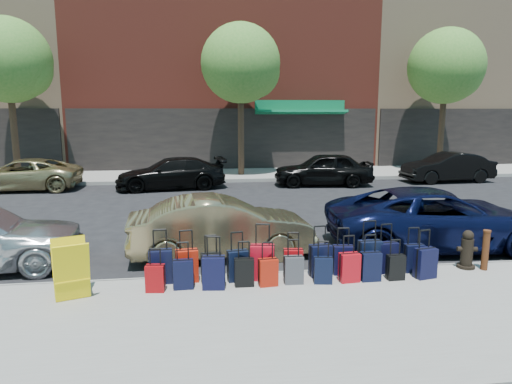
{
  "coord_description": "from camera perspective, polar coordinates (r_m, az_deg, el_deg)",
  "views": [
    {
      "loc": [
        -1.76,
        -12.94,
        3.3
      ],
      "look_at": [
        -0.23,
        -1.5,
        1.23
      ],
      "focal_mm": 32.0,
      "sensor_mm": 36.0,
      "label": 1
    }
  ],
  "objects": [
    {
      "name": "ground",
      "position": [
        13.47,
        0.11,
        -4.01
      ],
      "size": [
        120.0,
        120.0,
        0.0
      ],
      "primitive_type": "plane",
      "color": "black",
      "rests_on": "ground"
    },
    {
      "name": "sidewalk_near",
      "position": [
        7.41,
        7.15,
        -15.69
      ],
      "size": [
        60.0,
        4.0,
        0.15
      ],
      "primitive_type": "cube",
      "color": "gray",
      "rests_on": "ground"
    },
    {
      "name": "sidewalk_far",
      "position": [
        23.23,
        -3.21,
        2.17
      ],
      "size": [
        60.0,
        4.0,
        0.15
      ],
      "primitive_type": "cube",
      "color": "gray",
      "rests_on": "ground"
    },
    {
      "name": "curb_near",
      "position": [
        9.22,
        3.92,
        -10.31
      ],
      "size": [
        60.0,
        0.08,
        0.15
      ],
      "primitive_type": "cube",
      "color": "gray",
      "rests_on": "ground"
    },
    {
      "name": "curb_far",
      "position": [
        21.24,
        -2.78,
        1.42
      ],
      "size": [
        60.0,
        0.08,
        0.15
      ],
      "primitive_type": "cube",
      "color": "gray",
      "rests_on": "ground"
    },
    {
      "name": "building_center",
      "position": [
        31.69,
        -4.61,
        22.31
      ],
      "size": [
        17.0,
        12.85,
        20.0
      ],
      "color": "maroon",
      "rests_on": "ground"
    },
    {
      "name": "building_right",
      "position": [
        36.11,
        23.21,
        18.44
      ],
      "size": [
        15.0,
        12.12,
        18.0
      ],
      "color": "#A28363",
      "rests_on": "ground"
    },
    {
      "name": "tree_left",
      "position": [
        23.95,
        -28.27,
        14.06
      ],
      "size": [
        3.8,
        3.8,
        7.27
      ],
      "color": "black",
      "rests_on": "sidewalk_far"
    },
    {
      "name": "tree_center",
      "position": [
        22.67,
        -1.56,
        15.51
      ],
      "size": [
        3.8,
        3.8,
        7.27
      ],
      "color": "black",
      "rests_on": "sidewalk_far"
    },
    {
      "name": "tree_right",
      "position": [
        25.97,
        22.92,
        14.06
      ],
      "size": [
        3.8,
        3.8,
        7.27
      ],
      "color": "black",
      "rests_on": "sidewalk_far"
    },
    {
      "name": "suitcase_front_0",
      "position": [
        8.69,
        -11.81,
        -9.08
      ],
      "size": [
        0.43,
        0.25,
        1.01
      ],
      "rotation": [
        0.0,
        0.0,
        0.05
      ],
      "color": "black",
      "rests_on": "sidewalk_near"
    },
    {
      "name": "suitcase_front_1",
      "position": [
        8.66,
        -8.62,
        -9.1
      ],
      "size": [
        0.43,
        0.26,
        0.98
      ],
      "rotation": [
        0.0,
        0.0,
        0.1
      ],
      "color": "#B21D0B",
      "rests_on": "sidewalk_near"
    },
    {
      "name": "suitcase_front_2",
      "position": [
        8.6,
        -5.62,
        -9.36
      ],
      "size": [
        0.37,
        0.2,
        0.89
      ],
      "rotation": [
        0.0,
        0.0,
        0.0
      ],
      "color": "black",
      "rests_on": "sidewalk_near"
    },
    {
      "name": "suitcase_front_3",
      "position": [
        8.63,
        -2.29,
        -9.16
      ],
      "size": [
        0.41,
        0.26,
        0.93
      ],
      "rotation": [
        0.0,
        0.0,
        0.14
      ],
      "color": "black",
      "rests_on": "sidewalk_near"
    },
    {
      "name": "suitcase_front_4",
      "position": [
        8.66,
        0.8,
        -8.78
      ],
      "size": [
        0.48,
        0.32,
        1.07
      ],
      "rotation": [
        0.0,
        0.0,
        -0.19
      ],
      "color": "#B20B1C",
      "rests_on": "sidewalk_near"
    },
    {
      "name": "suitcase_front_5",
      "position": [
        8.84,
        4.67,
        -8.84
      ],
      "size": [
        0.38,
        0.24,
        0.87
      ],
      "rotation": [
        0.0,
        0.0,
        -0.13
      ],
      "color": "#B30B11",
      "rests_on": "sidewalk_near"
    },
    {
      "name": "suitcase_front_6",
      "position": [
        8.93,
        8.05,
        -8.47
      ],
      "size": [
        0.43,
        0.27,
        0.99
      ],
      "rotation": [
        0.0,
        0.0,
        0.11
      ],
      "color": "black",
      "rests_on": "sidewalk_near"
    },
    {
      "name": "suitcase_front_7",
      "position": [
        9.1,
        10.83,
        -8.33
      ],
      "size": [
        0.41,
        0.26,
        0.92
      ],
      "rotation": [
        0.0,
        0.0,
        -0.14
      ],
      "color": "black",
      "rests_on": "sidewalk_near"
    },
    {
      "name": "suitcase_front_8",
      "position": [
        9.25,
        14.02,
        -7.89
      ],
      "size": [
        0.44,
        0.24,
        1.05
      ],
      "rotation": [
        0.0,
        0.0,
        0.01
      ],
      "color": "black",
      "rests_on": "sidewalk_near"
    },
    {
      "name": "suitcase_front_9",
      "position": [
        9.4,
        16.04,
        -7.85
      ],
      "size": [
        0.43,
        0.27,
        0.97
      ],
      "rotation": [
        0.0,
        0.0,
        0.13
      ],
      "color": "black",
      "rests_on": "sidewalk_near"
    },
    {
      "name": "suitcase_front_10",
      "position": [
        9.6,
        19.1,
        -7.8
      ],
      "size": [
        0.37,
        0.21,
        0.89
      ],
      "rotation": [
        0.0,
        0.0,
        -0.02
      ],
      "color": "black",
      "rests_on": "sidewalk_near"
    },
    {
      "name": "suitcase_back_0",
      "position": [
        8.34,
        -12.48,
        -10.47
      ],
      "size": [
        0.35,
        0.23,
        0.78
      ],
      "rotation": [
        0.0,
        0.0,
        -0.12
      ],
      "color": "maroon",
      "rests_on": "sidewalk_near"
    },
    {
      "name": "suitcase_back_1",
      "position": [
        8.37,
        -9.09,
        -10.1
      ],
      "size": [
        0.36,
        0.21,
        0.85
      ],
      "rotation": [
        0.0,
        0.0,
        0.02
      ],
      "color": "black",
      "rests_on": "sidewalk_near"
    },
    {
      "name": "suitcase_back_2",
      "position": [
        8.29,
        -5.31,
        -9.99
      ],
      "size": [
        0.42,
        0.27,
        0.95
      ],
      "rotation": [
        0.0,
        0.0,
        -0.11
      ],
      "color": "black",
      "rests_on": "sidewalk_near"
    },
    {
      "name": "suitcase_back_3",
      "position": [
        8.39,
        -1.48,
        -9.97
      ],
      "size": [
        0.35,
        0.21,
        0.83
      ],
      "rotation": [
        0.0,
        0.0,
        -0.03
      ],
      "color": "black",
      "rests_on": "sidewalk_near"
    },
    {
      "name": "suitcase_back_4",
      "position": [
        8.4,
        1.52,
        -9.98
      ],
      "size": [
        0.36,
        0.23,
        0.81
      ],
      "rotation": [
        0.0,
        0.0,
        0.11
      ],
      "color": "#A01A0A",
      "rests_on": "sidewalk_near"
    },
    {
      "name": "suitcase_back_5",
      "position": [
        8.53,
        4.73,
        -9.66
      ],
      "size": [
        0.35,
        0.21,
        0.83
      ],
      "rotation": [
        0.0,
        0.0,
        -0.03
      ],
      "color": "#3C3B41",
      "rests_on": "sidewalk_near"
    },
    {
      "name": "suitcase_back_6",
      "position": [
        8.61,
        8.39,
        -9.63
      ],
      "size": [
        0.36,
        0.25,
        0.79
      ],
      "rotation": [
        0.0,
        0.0,
        -0.17
      ],
      "color": "black",
      "rests_on": "sidewalk_near"
    },
    {
      "name": "suitcase_back_7",
      "position": [
        8.75,
        11.59,
        -9.21
      ],
      "size": [
        0.38,
        0.24,
        0.88
      ],
      "rotation": [
        0.0,
        0.0,
        0.08
      ],
      "color": "#B10B15",
      "rests_on": "sidewalk_near"
    },
    {
      "name": "suitcase_back_8",
      "position": [
        8.9,
        14.11,
        -9.0
      ],
      "size": [
        0.37,
        0.22,
        0.88
      ],
      "rotation": [
        0.0,
        0.0,
        0.01
      ],
      "color": "black",
      "rests_on": "sidewalk_near"
    },
    {
      "name": "suitcase_back_9",
      "position": [
        9.08,
        17.04,
        -8.97
      ],
      "size": [
        0.33,
        0.19,
        0.77
      ],
      "rotation": [
        0.0,
        0.0,
        0.02
      ],
      "color": "black",
      "rests_on": "sidewalk_near"
    },
    {
      "name": "suitcase_back_10",
      "position": [
        9.33,
        20.41,
        -8.32
      ],
      "size": [
        0.43,
        0.3,
        0.93
      ],
      "rotation": [
        0.0,
        0.0,
        0.2
      ],
      "color": "black",
      "rests_on": "sidewalk_near"
    },
    {
      "name": "fire_hydrant",
      "position": [
        10.2,
        24.87,
        -6.65
      ],
      "size": [
        0.4,
        0.35,
        0.78
      ],
      "rotation": [
        0.0,
        0.0,
        -0.19
      ],
      "color": "black",
      "rests_on": "sidewalk_near"
    },
    {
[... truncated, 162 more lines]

